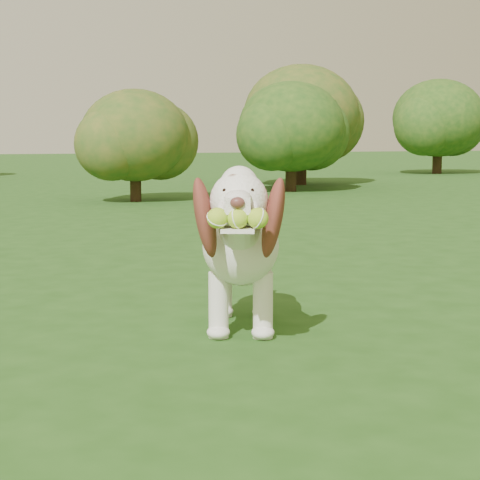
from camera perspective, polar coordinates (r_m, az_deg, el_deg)
name	(u,v)px	position (r m, az deg, el deg)	size (l,w,h in m)	color
ground	(148,369)	(2.72, -6.55, -9.14)	(80.00, 80.00, 0.00)	#1F4714
dog	(241,243)	(3.16, 0.10, -0.20)	(0.64, 0.98, 0.67)	white
shrub_f	(301,114)	(13.51, 4.37, 8.91)	(1.92, 1.92, 1.99)	#382314
shrub_d	(291,127)	(11.77, 3.67, 8.04)	(1.54, 1.54, 1.60)	#382314
shrub_h	(438,118)	(18.34, 13.93, 8.41)	(2.00, 2.00, 2.07)	#382314
shrub_c	(135,136)	(9.92, -7.49, 7.38)	(1.32, 1.32, 1.37)	#382314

